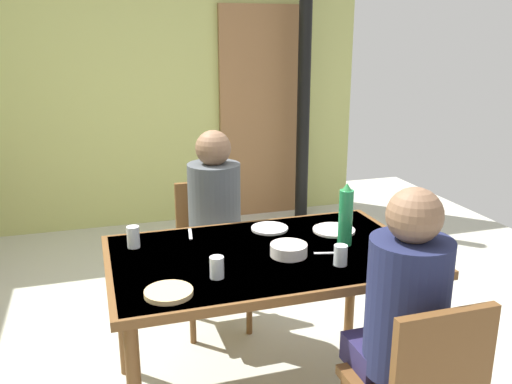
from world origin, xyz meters
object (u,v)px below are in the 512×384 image
at_px(chair_far_diner, 211,245).
at_px(serving_bowl_center, 289,250).
at_px(water_bottle_green_near, 346,216).
at_px(dining_table, 266,267).
at_px(person_far_diner, 215,207).
at_px(person_near_diner, 405,302).

height_order(chair_far_diner, serving_bowl_center, chair_far_diner).
xyz_separation_m(water_bottle_green_near, serving_bowl_center, (-0.30, -0.05, -0.12)).
bearing_deg(chair_far_diner, serving_bowl_center, 101.38).
bearing_deg(dining_table, water_bottle_green_near, -2.64).
xyz_separation_m(dining_table, serving_bowl_center, (0.09, -0.07, 0.10)).
height_order(person_far_diner, serving_bowl_center, person_far_diner).
xyz_separation_m(dining_table, person_far_diner, (-0.09, 0.66, 0.10)).
distance_m(dining_table, serving_bowl_center, 0.15).
height_order(person_near_diner, serving_bowl_center, person_near_diner).
distance_m(chair_far_diner, person_far_diner, 0.31).
xyz_separation_m(dining_table, person_near_diner, (0.32, -0.66, 0.10)).
distance_m(person_far_diner, water_bottle_green_near, 0.84).
xyz_separation_m(dining_table, chair_far_diner, (-0.09, 0.80, -0.18)).
bearing_deg(chair_far_diner, dining_table, 96.09).
xyz_separation_m(chair_far_diner, water_bottle_green_near, (0.48, -0.82, 0.40)).
xyz_separation_m(chair_far_diner, person_far_diner, (-0.00, -0.14, 0.28)).
bearing_deg(serving_bowl_center, chair_far_diner, 101.38).
bearing_deg(serving_bowl_center, person_far_diner, 103.44).
distance_m(dining_table, person_near_diner, 0.74).
bearing_deg(chair_far_diner, water_bottle_green_near, 120.35).
relative_size(chair_far_diner, serving_bowl_center, 5.12).
distance_m(dining_table, water_bottle_green_near, 0.45).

